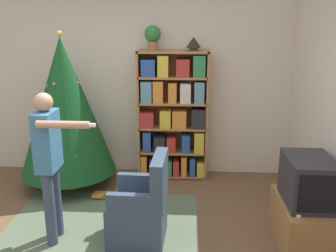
{
  "coord_description": "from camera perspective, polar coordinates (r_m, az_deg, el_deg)",
  "views": [
    {
      "loc": [
        0.74,
        -3.04,
        2.2
      ],
      "look_at": [
        0.5,
        1.0,
        1.05
      ],
      "focal_mm": 40.0,
      "sensor_mm": 36.0,
      "label": 1
    }
  ],
  "objects": [
    {
      "name": "potted_plant",
      "position": [
        5.11,
        -2.34,
        13.54
      ],
      "size": [
        0.22,
        0.22,
        0.33
      ],
      "color": "#935B38",
      "rests_on": "bookshelf"
    },
    {
      "name": "wall_back",
      "position": [
        5.44,
        -4.46,
        6.3
      ],
      "size": [
        8.0,
        0.1,
        2.6
      ],
      "color": "beige",
      "rests_on": "ground_plane"
    },
    {
      "name": "television",
      "position": [
        3.84,
        20.57,
        -7.79
      ],
      "size": [
        0.42,
        0.6,
        0.46
      ],
      "color": "#28282D",
      "rests_on": "tv_stand"
    },
    {
      "name": "book_pile_near_tree",
      "position": [
        4.95,
        -10.46,
        -10.36
      ],
      "size": [
        0.19,
        0.17,
        0.06
      ],
      "color": "#2D7A42",
      "rests_on": "ground_plane"
    },
    {
      "name": "area_rug",
      "position": [
        4.15,
        -10.74,
        -16.41
      ],
      "size": [
        2.1,
        2.11,
        0.01
      ],
      "color": "#56664C",
      "rests_on": "ground_plane"
    },
    {
      "name": "tv_stand",
      "position": [
        4.05,
        19.9,
        -13.97
      ],
      "size": [
        0.5,
        0.81,
        0.5
      ],
      "color": "#996638",
      "rests_on": "ground_plane"
    },
    {
      "name": "table_lamp",
      "position": [
        5.09,
        3.92,
        12.51
      ],
      "size": [
        0.2,
        0.2,
        0.18
      ],
      "color": "#473828",
      "rests_on": "bookshelf"
    },
    {
      "name": "bookshelf",
      "position": [
        5.23,
        0.74,
        1.55
      ],
      "size": [
        0.97,
        0.32,
        1.8
      ],
      "color": "#A8703D",
      "rests_on": "ground_plane"
    },
    {
      "name": "game_remote",
      "position": [
        3.68,
        19.04,
        -12.42
      ],
      "size": [
        0.04,
        0.12,
        0.02
      ],
      "color": "white",
      "rests_on": "tv_stand"
    },
    {
      "name": "christmas_tree",
      "position": [
        5.06,
        -15.44,
        2.87
      ],
      "size": [
        1.25,
        1.25,
        2.08
      ],
      "color": "#4C3323",
      "rests_on": "ground_plane"
    },
    {
      "name": "armchair",
      "position": [
        3.93,
        -4.05,
        -12.72
      ],
      "size": [
        0.59,
        0.58,
        0.92
      ],
      "rotation": [
        0.0,
        0.0,
        -1.61
      ],
      "color": "#334256",
      "rests_on": "ground_plane"
    },
    {
      "name": "standing_person",
      "position": [
        3.85,
        -17.61,
        -4.48
      ],
      "size": [
        0.63,
        0.47,
        1.55
      ],
      "rotation": [
        0.0,
        0.0,
        -1.57
      ],
      "color": "#38425B",
      "rests_on": "ground_plane"
    }
  ]
}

